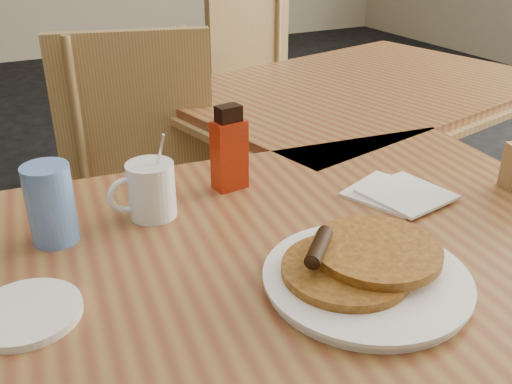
% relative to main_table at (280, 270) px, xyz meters
% --- Properties ---
extents(main_table, '(1.32, 0.96, 0.75)m').
position_rel_main_table_xyz_m(main_table, '(0.00, 0.00, 0.00)').
color(main_table, olive).
rests_on(main_table, floor).
extents(neighbor_table, '(1.39, 1.09, 0.75)m').
position_rel_main_table_xyz_m(neighbor_table, '(0.72, 0.76, -0.00)').
color(neighbor_table, olive).
rests_on(neighbor_table, floor).
extents(chair_main_far, '(0.53, 0.54, 0.97)m').
position_rel_main_table_xyz_m(chair_main_far, '(-0.01, 0.73, -0.13)').
color(chair_main_far, tan).
rests_on(chair_main_far, floor).
extents(chair_neighbor_far, '(0.49, 0.49, 0.94)m').
position_rel_main_table_xyz_m(chair_neighbor_far, '(0.74, 1.53, -0.15)').
color(chair_neighbor_far, tan).
rests_on(chair_neighbor_far, floor).
extents(pancake_plate, '(0.31, 0.31, 0.07)m').
position_rel_main_table_xyz_m(pancake_plate, '(0.06, -0.14, 0.06)').
color(pancake_plate, white).
rests_on(pancake_plate, main_table).
extents(coffee_mug, '(0.12, 0.09, 0.16)m').
position_rel_main_table_xyz_m(coffee_mug, '(-0.15, 0.21, 0.09)').
color(coffee_mug, white).
rests_on(coffee_mug, main_table).
extents(syrup_bottle, '(0.07, 0.05, 0.17)m').
position_rel_main_table_xyz_m(syrup_bottle, '(0.02, 0.25, 0.12)').
color(syrup_bottle, maroon).
rests_on(syrup_bottle, main_table).
extents(napkin_stack, '(0.19, 0.20, 0.01)m').
position_rel_main_table_xyz_m(napkin_stack, '(0.30, 0.07, 0.05)').
color(napkin_stack, white).
rests_on(napkin_stack, main_table).
extents(blue_tumbler, '(0.10, 0.10, 0.14)m').
position_rel_main_table_xyz_m(blue_tumbler, '(-0.32, 0.20, 0.11)').
color(blue_tumbler, '#5D8ADB').
rests_on(blue_tumbler, main_table).
extents(side_saucer, '(0.16, 0.16, 0.01)m').
position_rel_main_table_xyz_m(side_saucer, '(-0.40, 0.00, 0.05)').
color(side_saucer, white).
rests_on(side_saucer, main_table).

